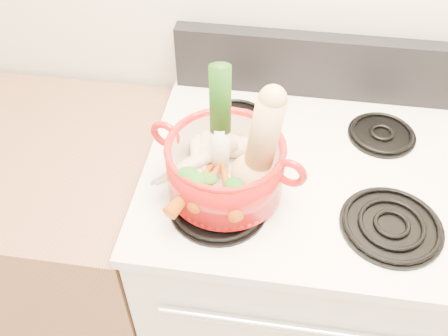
# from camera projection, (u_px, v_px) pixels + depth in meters

# --- Properties ---
(stove_body) EXTENTS (0.76, 0.65, 0.92)m
(stove_body) POSITION_uv_depth(u_px,v_px,m) (287.00, 275.00, 1.57)
(stove_body) COLOR white
(stove_body) RESTS_ON floor
(cooktop) EXTENTS (0.78, 0.67, 0.03)m
(cooktop) POSITION_uv_depth(u_px,v_px,m) (305.00, 171.00, 1.23)
(cooktop) COLOR white
(cooktop) RESTS_ON stove_body
(control_backsplash) EXTENTS (0.76, 0.05, 0.18)m
(control_backsplash) POSITION_uv_depth(u_px,v_px,m) (313.00, 66.00, 1.36)
(control_backsplash) COLOR black
(control_backsplash) RESTS_ON cooktop
(oven_handle) EXTENTS (0.60, 0.02, 0.02)m
(oven_handle) POSITION_uv_depth(u_px,v_px,m) (291.00, 328.00, 1.10)
(oven_handle) COLOR silver
(oven_handle) RESTS_ON stove_body
(burner_front_left) EXTENTS (0.22, 0.22, 0.02)m
(burner_front_left) POSITION_uv_depth(u_px,v_px,m) (219.00, 205.00, 1.12)
(burner_front_left) COLOR black
(burner_front_left) RESTS_ON cooktop
(burner_front_right) EXTENTS (0.22, 0.22, 0.02)m
(burner_front_right) POSITION_uv_depth(u_px,v_px,m) (392.00, 225.00, 1.08)
(burner_front_right) COLOR black
(burner_front_right) RESTS_ON cooktop
(burner_back_left) EXTENTS (0.17, 0.17, 0.02)m
(burner_back_left) POSITION_uv_depth(u_px,v_px,m) (236.00, 119.00, 1.33)
(burner_back_left) COLOR black
(burner_back_left) RESTS_ON cooktop
(burner_back_right) EXTENTS (0.17, 0.17, 0.02)m
(burner_back_right) POSITION_uv_depth(u_px,v_px,m) (382.00, 133.00, 1.29)
(burner_back_right) COLOR black
(burner_back_right) RESTS_ON cooktop
(dutch_oven) EXTENTS (0.32, 0.32, 0.13)m
(dutch_oven) POSITION_uv_depth(u_px,v_px,m) (225.00, 167.00, 1.10)
(dutch_oven) COLOR #B3120F
(dutch_oven) RESTS_ON burner_front_left
(pot_handle_left) EXTENTS (0.07, 0.04, 0.07)m
(pot_handle_left) POSITION_uv_depth(u_px,v_px,m) (165.00, 134.00, 1.11)
(pot_handle_left) COLOR #B3120F
(pot_handle_left) RESTS_ON dutch_oven
(pot_handle_right) EXTENTS (0.07, 0.04, 0.07)m
(pot_handle_right) POSITION_uv_depth(u_px,v_px,m) (290.00, 173.00, 1.03)
(pot_handle_right) COLOR #B3120F
(pot_handle_right) RESTS_ON dutch_oven
(squash) EXTENTS (0.15, 0.13, 0.27)m
(squash) POSITION_uv_depth(u_px,v_px,m) (263.00, 147.00, 1.01)
(squash) COLOR tan
(squash) RESTS_ON dutch_oven
(leek) EXTENTS (0.05, 0.07, 0.29)m
(leek) POSITION_uv_depth(u_px,v_px,m) (220.00, 122.00, 1.04)
(leek) COLOR silver
(leek) RESTS_ON dutch_oven
(ginger) EXTENTS (0.10, 0.09, 0.05)m
(ginger) POSITION_uv_depth(u_px,v_px,m) (230.00, 146.00, 1.17)
(ginger) COLOR tan
(ginger) RESTS_ON dutch_oven
(parsnip_0) EXTENTS (0.10, 0.24, 0.06)m
(parsnip_0) POSITION_uv_depth(u_px,v_px,m) (197.00, 160.00, 1.13)
(parsnip_0) COLOR beige
(parsnip_0) RESTS_ON dutch_oven
(parsnip_1) EXTENTS (0.20, 0.17, 0.06)m
(parsnip_1) POSITION_uv_depth(u_px,v_px,m) (193.00, 161.00, 1.12)
(parsnip_1) COLOR beige
(parsnip_1) RESTS_ON dutch_oven
(parsnip_2) EXTENTS (0.07, 0.20, 0.06)m
(parsnip_2) POSITION_uv_depth(u_px,v_px,m) (205.00, 150.00, 1.14)
(parsnip_2) COLOR beige
(parsnip_2) RESTS_ON dutch_oven
(parsnip_3) EXTENTS (0.17, 0.15, 0.06)m
(parsnip_3) POSITION_uv_depth(u_px,v_px,m) (192.00, 164.00, 1.11)
(parsnip_3) COLOR beige
(parsnip_3) RESTS_ON dutch_oven
(carrot_0) EXTENTS (0.06, 0.16, 0.04)m
(carrot_0) POSITION_uv_depth(u_px,v_px,m) (208.00, 179.00, 1.10)
(carrot_0) COLOR #CF3E0A
(carrot_0) RESTS_ON dutch_oven
(carrot_1) EXTENTS (0.10, 0.16, 0.05)m
(carrot_1) POSITION_uv_depth(u_px,v_px,m) (191.00, 190.00, 1.07)
(carrot_1) COLOR orange
(carrot_1) RESTS_ON dutch_oven
(carrot_2) EXTENTS (0.09, 0.17, 0.05)m
(carrot_2) POSITION_uv_depth(u_px,v_px,m) (228.00, 188.00, 1.07)
(carrot_2) COLOR #C14709
(carrot_2) RESTS_ON dutch_oven
(carrot_3) EXTENTS (0.06, 0.14, 0.04)m
(carrot_3) POSITION_uv_depth(u_px,v_px,m) (207.00, 186.00, 1.07)
(carrot_3) COLOR #CD560A
(carrot_3) RESTS_ON dutch_oven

